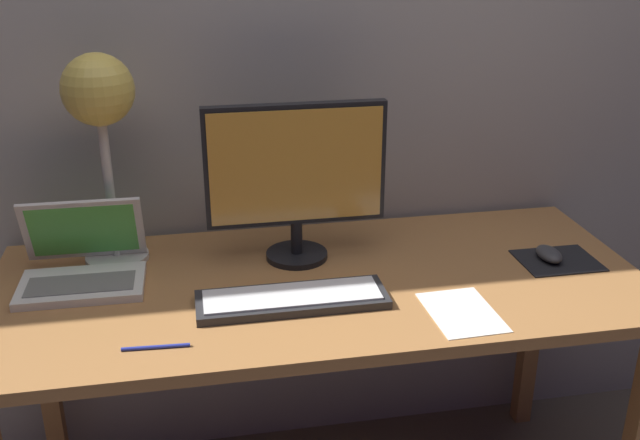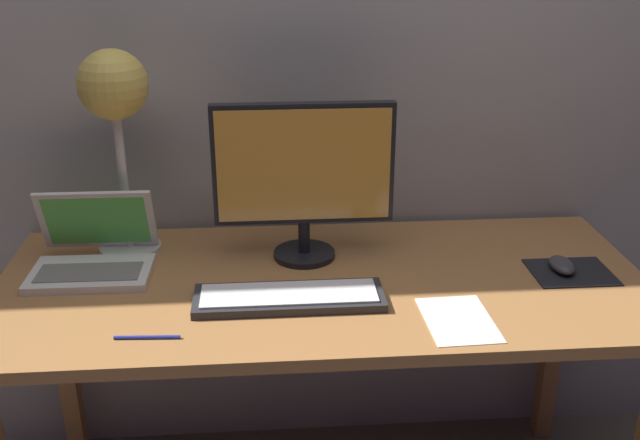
{
  "view_description": "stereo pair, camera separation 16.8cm",
  "coord_description": "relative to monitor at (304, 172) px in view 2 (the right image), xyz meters",
  "views": [
    {
      "loc": [
        -0.3,
        -1.57,
        1.56
      ],
      "look_at": [
        -0.01,
        -0.05,
        0.92
      ],
      "focal_mm": 41.01,
      "sensor_mm": 36.0,
      "label": 1
    },
    {
      "loc": [
        -0.13,
        -1.6,
        1.56
      ],
      "look_at": [
        -0.01,
        -0.05,
        0.92
      ],
      "focal_mm": 41.01,
      "sensor_mm": 36.0,
      "label": 2
    }
  ],
  "objects": [
    {
      "name": "desk",
      "position": [
        0.04,
        -0.13,
        -0.31
      ],
      "size": [
        1.6,
        0.7,
        0.74
      ],
      "color": "#A8703D",
      "rests_on": "ground"
    },
    {
      "name": "desk_lamp",
      "position": [
        -0.46,
        0.08,
        0.17
      ],
      "size": [
        0.17,
        0.17,
        0.53
      ],
      "color": "beige",
      "rests_on": "desk"
    },
    {
      "name": "back_wall",
      "position": [
        0.04,
        0.27,
        0.33
      ],
      "size": [
        4.8,
        0.06,
        2.6
      ],
      "primitive_type": "cube",
      "color": "#A8A099",
      "rests_on": "ground"
    },
    {
      "name": "laptop",
      "position": [
        -0.53,
        -0.02,
        -0.18
      ],
      "size": [
        0.3,
        0.25,
        0.19
      ],
      "color": "silver",
      "rests_on": "desk"
    },
    {
      "name": "monitor",
      "position": [
        0.0,
        0.0,
        0.0
      ],
      "size": [
        0.46,
        0.16,
        0.41
      ],
      "color": "black",
      "rests_on": "desk"
    },
    {
      "name": "pen",
      "position": [
        -0.35,
        -0.38,
        -0.23
      ],
      "size": [
        0.14,
        0.02,
        0.01
      ],
      "primitive_type": "cylinder",
      "rotation": [
        0.0,
        1.57,
        -0.06
      ],
      "color": "#2633A5",
      "rests_on": "desk"
    },
    {
      "name": "mouse",
      "position": [
        0.64,
        -0.14,
        -0.21
      ],
      "size": [
        0.06,
        0.1,
        0.03
      ],
      "primitive_type": "ellipsoid",
      "color": "#38383A",
      "rests_on": "mousepad"
    },
    {
      "name": "mousepad",
      "position": [
        0.66,
        -0.15,
        -0.23
      ],
      "size": [
        0.2,
        0.16,
        0.0
      ],
      "primitive_type": "cube",
      "color": "black",
      "rests_on": "desk"
    },
    {
      "name": "keyboard_main",
      "position": [
        -0.05,
        -0.24,
        -0.22
      ],
      "size": [
        0.44,
        0.14,
        0.03
      ],
      "color": "#28282B",
      "rests_on": "desk"
    },
    {
      "name": "paper_sheet_near_mouse",
      "position": [
        0.32,
        -0.35,
        -0.23
      ],
      "size": [
        0.16,
        0.21,
        0.0
      ],
      "primitive_type": "cube",
      "rotation": [
        0.0,
        0.0,
        0.03
      ],
      "color": "white",
      "rests_on": "desk"
    }
  ]
}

